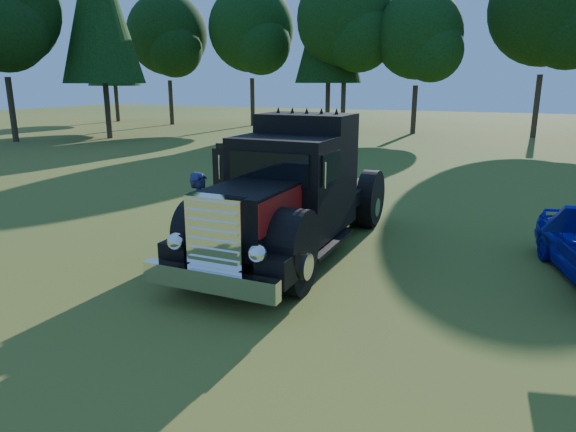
# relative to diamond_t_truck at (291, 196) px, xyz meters

# --- Properties ---
(ground) EXTENTS (120.00, 120.00, 0.00)m
(ground) POSITION_rel_diamond_t_truck_xyz_m (1.32, -1.13, -1.28)
(ground) COLOR #2D5719
(ground) RESTS_ON ground
(treeline) EXTENTS (72.10, 24.04, 13.84)m
(treeline) POSITION_rel_diamond_t_truck_xyz_m (-1.60, 26.55, 6.40)
(treeline) COLOR #2D2116
(treeline) RESTS_ON ground
(diamond_t_truck) EXTENTS (3.34, 7.16, 3.00)m
(diamond_t_truck) POSITION_rel_diamond_t_truck_xyz_m (0.00, 0.00, 0.00)
(diamond_t_truck) COLOR black
(diamond_t_truck) RESTS_ON ground
(spectator_near) EXTENTS (0.70, 0.83, 1.94)m
(spectator_near) POSITION_rel_diamond_t_truck_xyz_m (-1.39, -1.38, -0.31)
(spectator_near) COLOR #1A243E
(spectator_near) RESTS_ON ground
(spectator_far) EXTENTS (0.88, 0.99, 1.69)m
(spectator_far) POSITION_rel_diamond_t_truck_xyz_m (-1.59, 0.60, -0.43)
(spectator_far) COLOR #202C4B
(spectator_far) RESTS_ON ground
(distant_teal_car) EXTENTS (3.58, 3.20, 1.18)m
(distant_teal_car) POSITION_rel_diamond_t_truck_xyz_m (-9.76, 22.17, -0.69)
(distant_teal_car) COLOR #083435
(distant_teal_car) RESTS_ON ground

